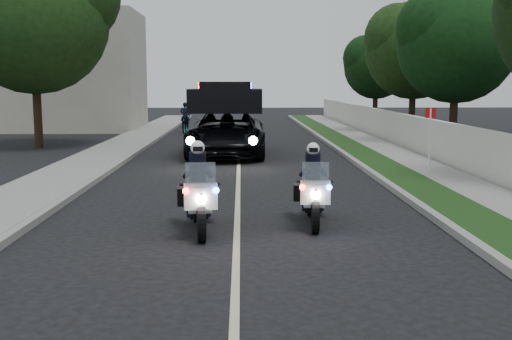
# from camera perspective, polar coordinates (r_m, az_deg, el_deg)

# --- Properties ---
(ground) EXTENTS (120.00, 120.00, 0.00)m
(ground) POSITION_cam_1_polar(r_m,az_deg,el_deg) (12.06, -1.76, -5.54)
(ground) COLOR black
(ground) RESTS_ON ground
(curb_right) EXTENTS (0.20, 60.00, 0.15)m
(curb_right) POSITION_cam_1_polar(r_m,az_deg,el_deg) (22.27, 9.02, 0.82)
(curb_right) COLOR gray
(curb_right) RESTS_ON ground
(grass_verge) EXTENTS (1.20, 60.00, 0.16)m
(grass_verge) POSITION_cam_1_polar(r_m,az_deg,el_deg) (22.40, 10.78, 0.83)
(grass_verge) COLOR #193814
(grass_verge) RESTS_ON ground
(sidewalk_right) EXTENTS (1.40, 60.00, 0.16)m
(sidewalk_right) POSITION_cam_1_polar(r_m,az_deg,el_deg) (22.71, 13.99, 0.82)
(sidewalk_right) COLOR gray
(sidewalk_right) RESTS_ON ground
(property_wall) EXTENTS (0.22, 60.00, 1.50)m
(property_wall) POSITION_cam_1_polar(r_m,az_deg,el_deg) (22.93, 16.46, 2.49)
(property_wall) COLOR beige
(property_wall) RESTS_ON ground
(curb_left) EXTENTS (0.20, 60.00, 0.15)m
(curb_left) POSITION_cam_1_polar(r_m,az_deg,el_deg) (22.30, -12.19, 0.74)
(curb_left) COLOR gray
(curb_left) RESTS_ON ground
(sidewalk_left) EXTENTS (2.00, 60.00, 0.16)m
(sidewalk_left) POSITION_cam_1_polar(r_m,az_deg,el_deg) (22.53, -14.94, 0.74)
(sidewalk_left) COLOR gray
(sidewalk_left) RESTS_ON ground
(building_far) EXTENTS (8.00, 6.00, 7.00)m
(building_far) POSITION_cam_1_polar(r_m,az_deg,el_deg) (39.06, -16.54, 8.67)
(building_far) COLOR #A8A396
(building_far) RESTS_ON ground
(lane_marking) EXTENTS (0.12, 50.00, 0.01)m
(lane_marking) POSITION_cam_1_polar(r_m,az_deg,el_deg) (21.91, -1.59, 0.61)
(lane_marking) COLOR #BFB78C
(lane_marking) RESTS_ON ground
(police_moto_left) EXTENTS (0.95, 2.11, 1.74)m
(police_moto_left) POSITION_cam_1_polar(r_m,az_deg,el_deg) (12.05, -5.26, -5.59)
(police_moto_left) COLOR white
(police_moto_left) RESTS_ON ground
(police_moto_right) EXTENTS (0.79, 1.97, 1.64)m
(police_moto_right) POSITION_cam_1_polar(r_m,az_deg,el_deg) (12.65, 5.22, -4.93)
(police_moto_right) COLOR white
(police_moto_right) RESTS_ON ground
(police_suv) EXTENTS (3.05, 6.38, 3.07)m
(police_suv) POSITION_cam_1_polar(r_m,az_deg,el_deg) (24.33, -2.69, 1.33)
(police_suv) COLOR black
(police_suv) RESTS_ON ground
(bicycle) EXTENTS (0.68, 1.84, 0.95)m
(bicycle) POSITION_cam_1_polar(r_m,az_deg,el_deg) (35.82, -6.51, 3.44)
(bicycle) COLOR black
(bicycle) RESTS_ON ground
(cyclist) EXTENTS (0.59, 0.43, 1.54)m
(cyclist) POSITION_cam_1_polar(r_m,az_deg,el_deg) (35.82, -6.51, 3.44)
(cyclist) COLOR black
(cyclist) RESTS_ON ground
(sign_post) EXTENTS (0.42, 0.42, 2.13)m
(sign_post) POSITION_cam_1_polar(r_m,az_deg,el_deg) (20.32, 15.55, -0.27)
(sign_post) COLOR #9D1D0B
(sign_post) RESTS_ON ground
(tree_right_c) EXTENTS (6.16, 6.16, 8.81)m
(tree_right_c) POSITION_cam_1_polar(r_m,az_deg,el_deg) (29.73, 17.57, 2.18)
(tree_right_c) COLOR black
(tree_right_c) RESTS_ON ground
(tree_right_d) EXTENTS (7.06, 7.06, 8.89)m
(tree_right_d) POSITION_cam_1_polar(r_m,az_deg,el_deg) (35.71, 14.06, 3.23)
(tree_right_d) COLOR #1D3A13
(tree_right_d) RESTS_ON ground
(tree_right_e) EXTENTS (5.57, 5.57, 7.74)m
(tree_right_e) POSITION_cam_1_polar(r_m,az_deg,el_deg) (45.78, 10.85, 4.33)
(tree_right_e) COLOR black
(tree_right_e) RESTS_ON ground
(tree_left_near) EXTENTS (8.53, 8.53, 10.80)m
(tree_left_near) POSITION_cam_1_polar(r_m,az_deg,el_deg) (28.90, -19.28, 1.95)
(tree_left_near) COLOR #1C3D14
(tree_left_near) RESTS_ON ground
(tree_left_far) EXTENTS (7.32, 7.32, 9.25)m
(tree_left_far) POSITION_cam_1_polar(r_m,az_deg,el_deg) (40.68, -15.14, 3.75)
(tree_left_far) COLOR black
(tree_left_far) RESTS_ON ground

